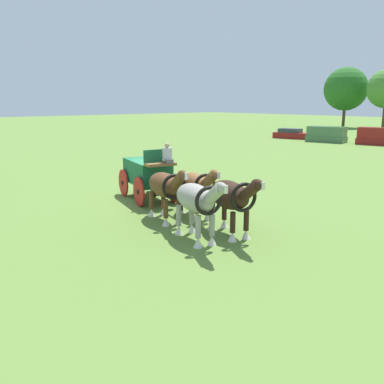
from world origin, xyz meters
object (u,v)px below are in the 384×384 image
at_px(parked_vehicle_a, 291,134).
at_px(show_wagon, 148,173).
at_px(draft_horse_rear_off, 166,187).
at_px(parked_vehicle_b, 326,134).
at_px(draft_horse_lead_near, 231,197).
at_px(parked_vehicle_c, 380,137).
at_px(draft_horse_lead_off, 197,200).
at_px(draft_horse_rear_near, 196,186).

bearing_deg(parked_vehicle_a, show_wagon, -65.16).
height_order(draft_horse_rear_off, parked_vehicle_b, draft_horse_rear_off).
height_order(draft_horse_lead_near, parked_vehicle_a, draft_horse_lead_near).
distance_m(draft_horse_lead_near, parked_vehicle_c, 35.17).
bearing_deg(parked_vehicle_c, draft_horse_lead_off, -74.06).
height_order(show_wagon, draft_horse_rear_off, show_wagon).
xyz_separation_m(show_wagon, draft_horse_lead_off, (5.85, -2.23, 0.14)).
relative_size(show_wagon, draft_horse_rear_off, 1.90).
distance_m(show_wagon, draft_horse_rear_off, 3.68).
distance_m(draft_horse_rear_near, draft_horse_rear_off, 1.30).
height_order(show_wagon, parked_vehicle_a, show_wagon).
xyz_separation_m(show_wagon, parked_vehicle_c, (-4.12, 32.66, -0.36)).
distance_m(draft_horse_lead_off, parked_vehicle_c, 36.29).
height_order(draft_horse_rear_near, draft_horse_lead_near, draft_horse_lead_near).
bearing_deg(parked_vehicle_a, draft_horse_lead_off, -58.91).
xyz_separation_m(draft_horse_lead_near, parked_vehicle_a, (-21.04, 33.08, -0.83)).
bearing_deg(draft_horse_lead_near, parked_vehicle_a, 122.45).
bearing_deg(draft_horse_lead_near, draft_horse_rear_near, 165.17).
relative_size(parked_vehicle_a, parked_vehicle_b, 1.01).
xyz_separation_m(show_wagon, parked_vehicle_a, (-14.87, 32.12, -0.72)).
bearing_deg(draft_horse_lead_off, parked_vehicle_b, 114.69).
height_order(draft_horse_lead_near, draft_horse_lead_off, draft_horse_lead_off).
bearing_deg(draft_horse_rear_off, show_wagon, 154.92).
xyz_separation_m(draft_horse_rear_off, parked_vehicle_a, (-18.20, 33.68, -0.82)).
bearing_deg(parked_vehicle_c, parked_vehicle_b, -165.84).
distance_m(show_wagon, parked_vehicle_a, 35.40).
distance_m(draft_horse_rear_near, parked_vehicle_b, 34.26).
bearing_deg(draft_horse_rear_off, draft_horse_lead_off, -14.83).
height_order(draft_horse_lead_near, parked_vehicle_c, draft_horse_lead_near).
height_order(draft_horse_rear_near, parked_vehicle_c, draft_horse_rear_near).
bearing_deg(draft_horse_lead_near, draft_horse_lead_off, -104.48).
distance_m(draft_horse_rear_off, parked_vehicle_b, 35.29).
bearing_deg(draft_horse_lead_off, show_wagon, 159.16).
relative_size(show_wagon, parked_vehicle_a, 1.27).
relative_size(show_wagon, draft_horse_lead_off, 1.91).
height_order(draft_horse_lead_off, parked_vehicle_a, draft_horse_lead_off).
bearing_deg(parked_vehicle_b, draft_horse_rear_off, -68.58).
height_order(draft_horse_lead_near, parked_vehicle_b, draft_horse_lead_near).
height_order(draft_horse_rear_near, parked_vehicle_a, draft_horse_rear_near).
height_order(show_wagon, draft_horse_lead_off, show_wagon).
height_order(show_wagon, draft_horse_rear_near, show_wagon).
bearing_deg(show_wagon, draft_horse_lead_off, -20.84).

